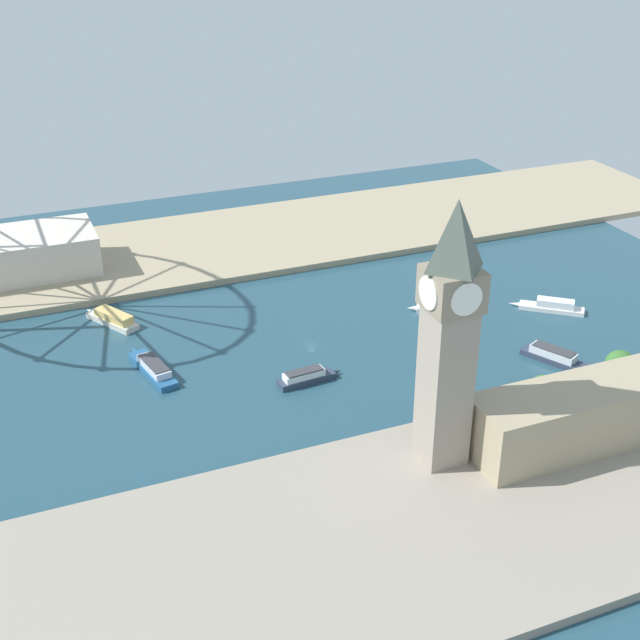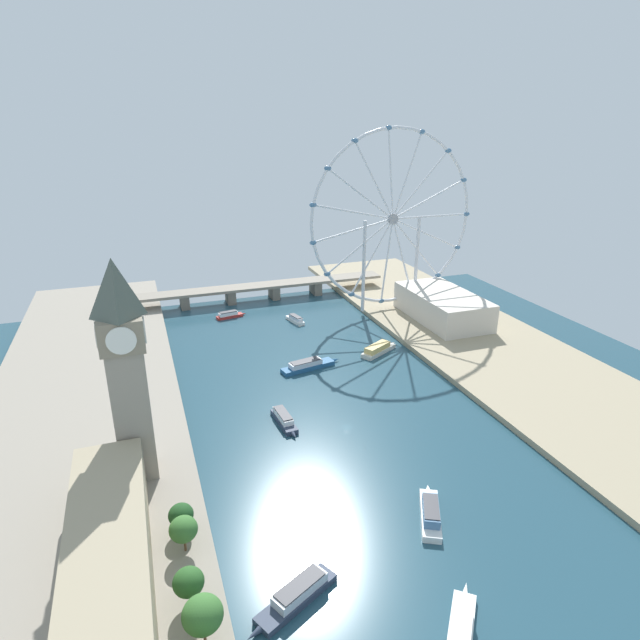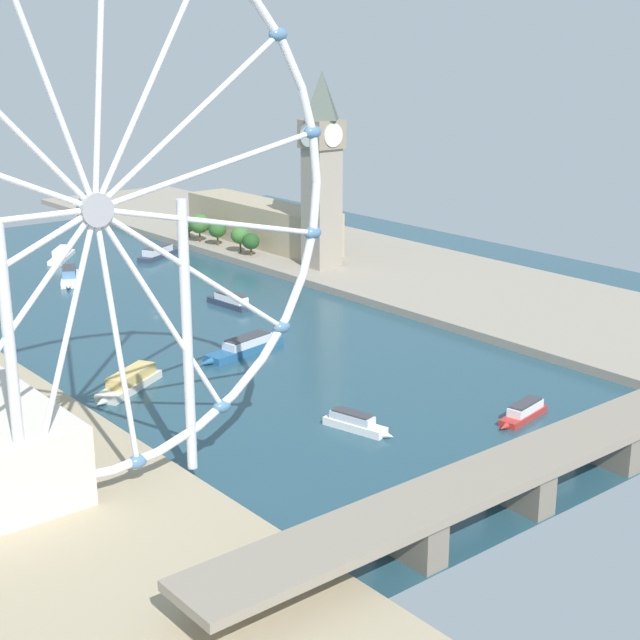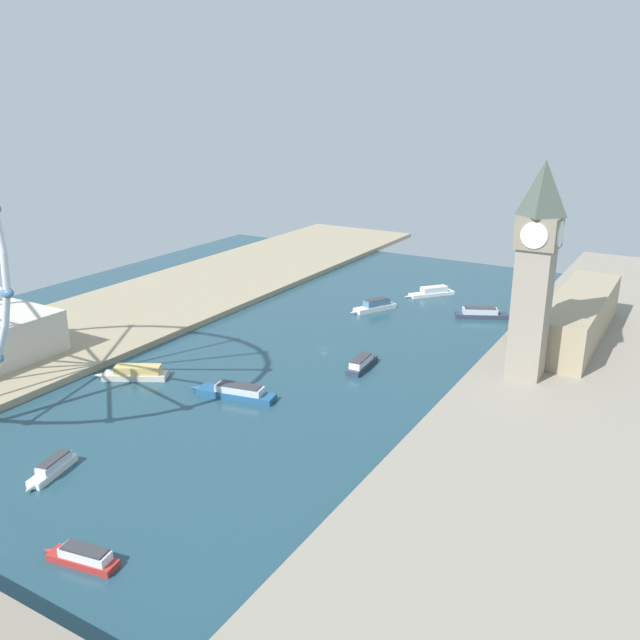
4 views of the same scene
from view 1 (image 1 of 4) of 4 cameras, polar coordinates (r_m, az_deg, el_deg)
name	(u,v)px [view 1 (image 1 of 4)]	position (r m, az deg, el deg)	size (l,w,h in m)	color
ground_plane	(311,345)	(339.98, -0.58, -1.65)	(395.83, 395.83, 0.00)	#234756
riverbank_left	(459,515)	(255.44, 9.18, -12.59)	(90.00, 520.00, 3.00)	gray
riverbank_right	(227,243)	(436.41, -6.16, 5.09)	(90.00, 520.00, 3.00)	tan
clock_tower	(449,333)	(251.09, 8.52, -0.85)	(15.99, 15.99, 84.37)	gray
parliament_block	(613,407)	(292.44, 18.81, -5.44)	(22.00, 99.08, 20.14)	tan
tree_row_embankment	(592,375)	(312.07, 17.52, -3.52)	(11.88, 62.46, 13.96)	#513823
riverside_hall	(17,254)	(415.84, -19.41, 4.11)	(37.09, 70.02, 18.17)	beige
tour_boat_0	(307,377)	(314.08, -0.89, -3.79)	(7.35, 25.47, 5.25)	#2D384C
tour_boat_3	(552,306)	(379.33, 15.10, 0.90)	(23.14, 27.12, 5.21)	white
tour_boat_4	(446,307)	(368.58, 8.31, 0.87)	(17.06, 27.38, 6.14)	white
tour_boat_5	(556,357)	(338.63, 15.34, -2.38)	(30.46, 18.19, 5.56)	#2D384C
tour_boat_6	(112,318)	(365.35, -13.57, 0.10)	(28.59, 18.71, 5.57)	beige
tour_boat_7	(153,368)	(325.89, -11.01, -3.12)	(36.28, 12.73, 5.31)	#235684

